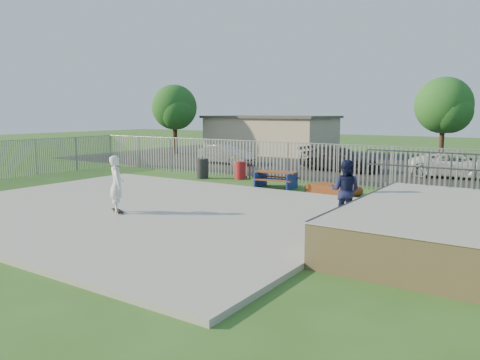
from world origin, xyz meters
The scene contains 19 objects.
ground centered at (0.00, 0.00, 0.00)m, with size 120.00×120.00×0.00m, color #31591E.
concrete_slab centered at (0.00, 0.00, 0.07)m, with size 15.00×12.00×0.15m, color #9A9A95.
quarter_pipe centered at (9.50, 1.04, 0.56)m, with size 5.50×7.05×2.19m.
fence centered at (1.00, 4.59, 1.00)m, with size 26.04×16.02×2.00m.
picnic_table centered at (1.46, 7.01, 0.40)m, with size 2.07×1.78×0.79m.
funbox centered at (4.25, 7.04, 0.20)m, with size 2.13×1.39×0.39m.
trash_bin_red centered at (-1.56, 8.56, 0.47)m, with size 0.56×0.56×0.94m, color #A7191F.
trash_bin_grey centered at (-3.42, 7.73, 0.52)m, with size 0.63×0.63×1.05m, color black.
parking_lot centered at (0.00, 19.00, 0.01)m, with size 40.00×18.00×0.02m, color black.
car_silver centered at (-6.37, 14.07, 0.67)m, with size 1.38×3.97×1.31m, color #9D9EA2.
car_dark centered at (1.44, 14.77, 0.73)m, with size 1.98×4.87×1.41m, color black.
car_white centered at (7.81, 15.39, 0.70)m, with size 2.24×4.86×1.35m, color white.
building centered at (-8.00, 23.00, 1.61)m, with size 10.40×6.40×3.20m.
tree_left centered at (-14.49, 18.13, 3.88)m, with size 3.74×3.74×5.77m.
tree_mid centered at (5.70, 22.43, 3.94)m, with size 3.79×3.79×5.85m.
skateboard_a centered at (6.76, 1.86, 0.19)m, with size 0.81×0.25×0.08m.
skateboard_b centered at (-0.08, -1.13, 0.19)m, with size 0.81×0.53×0.08m.
skater_navy centered at (6.76, 1.86, 1.11)m, with size 0.93×0.72×1.91m, color #121639.
skater_white centered at (-0.08, -1.13, 1.11)m, with size 0.70×0.46×1.91m, color white.
Camera 1 is at (11.88, -11.68, 3.48)m, focal length 35.00 mm.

